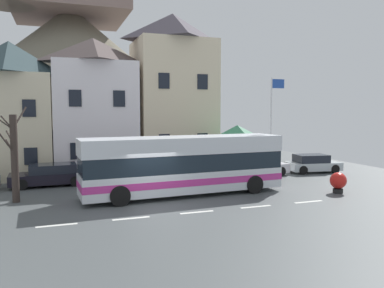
{
  "coord_description": "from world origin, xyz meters",
  "views": [
    {
      "loc": [
        -4.38,
        -17.47,
        4.61
      ],
      "look_at": [
        3.6,
        5.21,
        2.49
      ],
      "focal_mm": 36.0,
      "sensor_mm": 36.0,
      "label": 1
    }
  ],
  "objects_px": {
    "townhouse_01": "(94,106)",
    "bus_shelter": "(237,134)",
    "townhouse_00": "(11,110)",
    "bare_tree_00": "(14,157)",
    "harbour_buoy": "(338,181)",
    "pedestrian_01": "(274,168)",
    "parked_car_03": "(313,164)",
    "hilltop_castle": "(71,74)",
    "parked_car_00": "(50,175)",
    "transit_bus": "(184,166)",
    "parked_car_01": "(256,167)",
    "pedestrian_00": "(266,168)",
    "townhouse_02": "(173,92)",
    "public_bench": "(203,167)",
    "flagpole": "(272,122)"
  },
  "relations": [
    {
      "from": "parked_car_00",
      "to": "pedestrian_00",
      "type": "distance_m",
      "value": 13.48
    },
    {
      "from": "hilltop_castle",
      "to": "harbour_buoy",
      "type": "height_order",
      "value": "hilltop_castle"
    },
    {
      "from": "townhouse_01",
      "to": "pedestrian_01",
      "type": "height_order",
      "value": "townhouse_01"
    },
    {
      "from": "parked_car_01",
      "to": "pedestrian_00",
      "type": "bearing_deg",
      "value": -111.64
    },
    {
      "from": "bare_tree_00",
      "to": "harbour_buoy",
      "type": "bearing_deg",
      "value": -12.27
    },
    {
      "from": "parked_car_01",
      "to": "pedestrian_01",
      "type": "distance_m",
      "value": 2.11
    },
    {
      "from": "townhouse_02",
      "to": "harbour_buoy",
      "type": "xyz_separation_m",
      "value": [
        6.04,
        -11.88,
        -5.36
      ]
    },
    {
      "from": "bare_tree_00",
      "to": "public_bench",
      "type": "bearing_deg",
      "value": 22.64
    },
    {
      "from": "pedestrian_01",
      "to": "parked_car_01",
      "type": "bearing_deg",
      "value": 95.01
    },
    {
      "from": "bus_shelter",
      "to": "pedestrian_01",
      "type": "distance_m",
      "value": 3.41
    },
    {
      "from": "parked_car_01",
      "to": "flagpole",
      "type": "distance_m",
      "value": 4.23
    },
    {
      "from": "townhouse_00",
      "to": "townhouse_01",
      "type": "relative_size",
      "value": 0.95
    },
    {
      "from": "townhouse_00",
      "to": "bus_shelter",
      "type": "relative_size",
      "value": 2.57
    },
    {
      "from": "parked_car_00",
      "to": "public_bench",
      "type": "bearing_deg",
      "value": -176.36
    },
    {
      "from": "harbour_buoy",
      "to": "bus_shelter",
      "type": "bearing_deg",
      "value": 114.71
    },
    {
      "from": "townhouse_02",
      "to": "bus_shelter",
      "type": "xyz_separation_m",
      "value": [
        3.01,
        -5.3,
        -3.04
      ]
    },
    {
      "from": "bus_shelter",
      "to": "public_bench",
      "type": "bearing_deg",
      "value": 129.24
    },
    {
      "from": "parked_car_00",
      "to": "townhouse_00",
      "type": "bearing_deg",
      "value": -61.18
    },
    {
      "from": "bus_shelter",
      "to": "harbour_buoy",
      "type": "distance_m",
      "value": 7.61
    },
    {
      "from": "townhouse_00",
      "to": "townhouse_01",
      "type": "height_order",
      "value": "townhouse_01"
    },
    {
      "from": "bare_tree_00",
      "to": "pedestrian_01",
      "type": "bearing_deg",
      "value": 3.22
    },
    {
      "from": "bus_shelter",
      "to": "pedestrian_00",
      "type": "xyz_separation_m",
      "value": [
        0.89,
        -2.4,
        -2.04
      ]
    },
    {
      "from": "townhouse_02",
      "to": "pedestrian_01",
      "type": "relative_size",
      "value": 7.96
    },
    {
      "from": "transit_bus",
      "to": "hilltop_castle",
      "type": "bearing_deg",
      "value": 96.63
    },
    {
      "from": "pedestrian_00",
      "to": "flagpole",
      "type": "xyz_separation_m",
      "value": [
        0.21,
        -0.29,
        2.92
      ]
    },
    {
      "from": "bus_shelter",
      "to": "parked_car_03",
      "type": "height_order",
      "value": "bus_shelter"
    },
    {
      "from": "townhouse_02",
      "to": "harbour_buoy",
      "type": "height_order",
      "value": "townhouse_02"
    },
    {
      "from": "public_bench",
      "to": "parked_car_03",
      "type": "bearing_deg",
      "value": -14.81
    },
    {
      "from": "townhouse_00",
      "to": "pedestrian_01",
      "type": "bearing_deg",
      "value": -23.98
    },
    {
      "from": "townhouse_01",
      "to": "pedestrian_00",
      "type": "distance_m",
      "value": 13.1
    },
    {
      "from": "townhouse_01",
      "to": "bare_tree_00",
      "type": "height_order",
      "value": "townhouse_01"
    },
    {
      "from": "pedestrian_01",
      "to": "flagpole",
      "type": "xyz_separation_m",
      "value": [
        -0.6,
        -0.62,
        3.0
      ]
    },
    {
      "from": "townhouse_02",
      "to": "harbour_buoy",
      "type": "bearing_deg",
      "value": -63.07
    },
    {
      "from": "townhouse_01",
      "to": "bare_tree_00",
      "type": "xyz_separation_m",
      "value": [
        -4.66,
        -8.09,
        -2.6
      ]
    },
    {
      "from": "townhouse_01",
      "to": "public_bench",
      "type": "distance_m",
      "value": 9.12
    },
    {
      "from": "townhouse_00",
      "to": "pedestrian_01",
      "type": "distance_m",
      "value": 18.24
    },
    {
      "from": "townhouse_01",
      "to": "bus_shelter",
      "type": "relative_size",
      "value": 2.72
    },
    {
      "from": "parked_car_01",
      "to": "parked_car_00",
      "type": "bearing_deg",
      "value": 168.64
    },
    {
      "from": "harbour_buoy",
      "to": "hilltop_castle",
      "type": "bearing_deg",
      "value": 113.28
    },
    {
      "from": "townhouse_02",
      "to": "bus_shelter",
      "type": "distance_m",
      "value": 6.81
    },
    {
      "from": "transit_bus",
      "to": "parked_car_00",
      "type": "bearing_deg",
      "value": 140.12
    },
    {
      "from": "flagpole",
      "to": "bare_tree_00",
      "type": "bearing_deg",
      "value": -179.02
    },
    {
      "from": "townhouse_00",
      "to": "flagpole",
      "type": "bearing_deg",
      "value": -26.62
    },
    {
      "from": "transit_bus",
      "to": "parked_car_01",
      "type": "distance_m",
      "value": 7.97
    },
    {
      "from": "flagpole",
      "to": "bare_tree_00",
      "type": "height_order",
      "value": "flagpole"
    },
    {
      "from": "townhouse_02",
      "to": "pedestrian_01",
      "type": "bearing_deg",
      "value": -57.42
    },
    {
      "from": "parked_car_03",
      "to": "transit_bus",
      "type": "bearing_deg",
      "value": -152.68
    },
    {
      "from": "flagpole",
      "to": "parked_car_03",
      "type": "bearing_deg",
      "value": 27.48
    },
    {
      "from": "transit_bus",
      "to": "public_bench",
      "type": "distance_m",
      "value": 7.23
    },
    {
      "from": "townhouse_00",
      "to": "pedestrian_01",
      "type": "relative_size",
      "value": 6.13
    }
  ]
}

